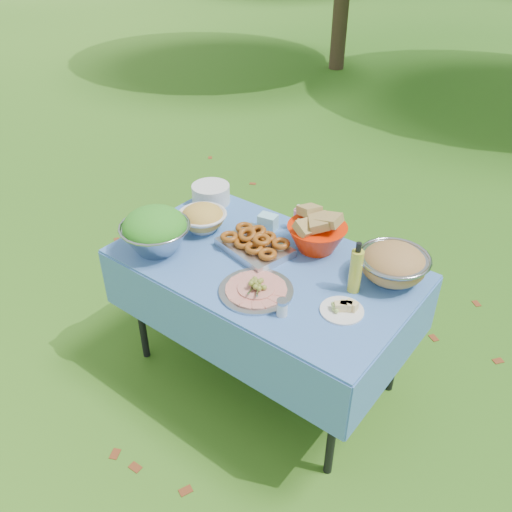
% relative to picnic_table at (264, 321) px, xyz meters
% --- Properties ---
extents(ground, '(80.00, 80.00, 0.00)m').
position_rel_picnic_table_xyz_m(ground, '(0.00, 0.00, -0.38)').
color(ground, '#0E3D0B').
rests_on(ground, ground).
extents(picnic_table, '(1.46, 0.86, 0.76)m').
position_rel_picnic_table_xyz_m(picnic_table, '(0.00, 0.00, 0.00)').
color(picnic_table, '#79C7E9').
rests_on(picnic_table, ground).
extents(salad_bowl, '(0.36, 0.36, 0.23)m').
position_rel_picnic_table_xyz_m(salad_bowl, '(-0.50, -0.25, 0.50)').
color(salad_bowl, '#999DA2').
rests_on(salad_bowl, picnic_table).
extents(pasta_bowl_white, '(0.28, 0.28, 0.14)m').
position_rel_picnic_table_xyz_m(pasta_bowl_white, '(-0.45, 0.04, 0.45)').
color(pasta_bowl_white, silver).
rests_on(pasta_bowl_white, picnic_table).
extents(plate_stack, '(0.28, 0.28, 0.11)m').
position_rel_picnic_table_xyz_m(plate_stack, '(-0.61, 0.29, 0.43)').
color(plate_stack, silver).
rests_on(plate_stack, picnic_table).
extents(wipes_box, '(0.11, 0.08, 0.09)m').
position_rel_picnic_table_xyz_m(wipes_box, '(-0.17, 0.25, 0.42)').
color(wipes_box, '#93E0F8').
rests_on(wipes_box, picnic_table).
extents(sanitizer_bottle, '(0.06, 0.06, 0.14)m').
position_rel_picnic_table_xyz_m(sanitizer_bottle, '(-0.05, 0.36, 0.45)').
color(sanitizer_bottle, pink).
rests_on(sanitizer_bottle, picnic_table).
extents(bread_bowl, '(0.40, 0.40, 0.20)m').
position_rel_picnic_table_xyz_m(bread_bowl, '(0.13, 0.26, 0.48)').
color(bread_bowl, red).
rests_on(bread_bowl, picnic_table).
extents(pasta_bowl_steel, '(0.42, 0.42, 0.18)m').
position_rel_picnic_table_xyz_m(pasta_bowl_steel, '(0.55, 0.26, 0.47)').
color(pasta_bowl_steel, '#999DA2').
rests_on(pasta_bowl_steel, picnic_table).
extents(fried_tray, '(0.39, 0.32, 0.08)m').
position_rel_picnic_table_xyz_m(fried_tray, '(-0.10, 0.05, 0.42)').
color(fried_tray, '#B3B2B7').
rests_on(fried_tray, picnic_table).
extents(charcuterie_platter, '(0.35, 0.35, 0.08)m').
position_rel_picnic_table_xyz_m(charcuterie_platter, '(0.11, -0.21, 0.42)').
color(charcuterie_platter, '#A2A5A9').
rests_on(charcuterie_platter, picnic_table).
extents(oil_bottle, '(0.07, 0.07, 0.26)m').
position_rel_picnic_table_xyz_m(oil_bottle, '(0.45, 0.07, 0.51)').
color(oil_bottle, gold).
rests_on(oil_bottle, picnic_table).
extents(cheese_plate, '(0.25, 0.25, 0.05)m').
position_rel_picnic_table_xyz_m(cheese_plate, '(0.48, -0.09, 0.41)').
color(cheese_plate, silver).
rests_on(cheese_plate, picnic_table).
extents(shaker, '(0.07, 0.07, 0.08)m').
position_rel_picnic_table_xyz_m(shaker, '(0.29, -0.27, 0.42)').
color(shaker, silver).
rests_on(shaker, picnic_table).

